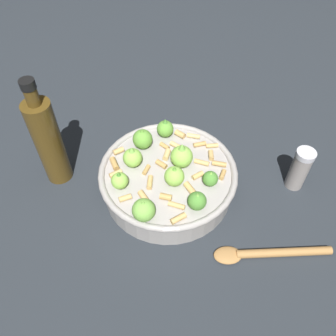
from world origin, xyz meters
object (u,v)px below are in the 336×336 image
object	(u,v)px
cooking_pan	(167,177)
wooden_spoon	(265,253)
olive_oil_bottle	(48,141)
pepper_shaker	(300,169)

from	to	relation	value
cooking_pan	wooden_spoon	distance (m)	0.24
olive_oil_bottle	cooking_pan	bearing A→B (deg)	5.20
pepper_shaker	cooking_pan	bearing A→B (deg)	-162.54
cooking_pan	wooden_spoon	size ratio (longest dim) A/B	1.31
pepper_shaker	wooden_spoon	world-z (taller)	pepper_shaker
cooking_pan	wooden_spoon	bearing A→B (deg)	-25.76
cooking_pan	pepper_shaker	size ratio (longest dim) A/B	2.78
pepper_shaker	olive_oil_bottle	bearing A→B (deg)	-168.28
olive_oil_bottle	wooden_spoon	size ratio (longest dim) A/B	1.15
wooden_spoon	cooking_pan	bearing A→B (deg)	154.24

